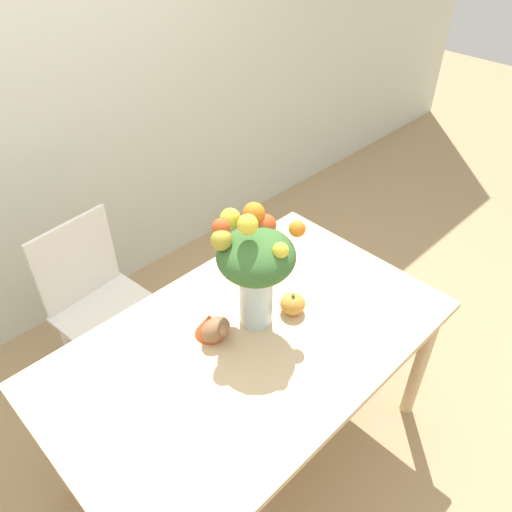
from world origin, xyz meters
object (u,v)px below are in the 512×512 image
at_px(turkey_figurine, 212,326).
at_px(pumpkin, 293,304).
at_px(flower_vase, 255,263).
at_px(dining_chair_near_window, 103,307).

bearing_deg(turkey_figurine, pumpkin, -21.83).
distance_m(flower_vase, dining_chair_near_window, 0.94).
bearing_deg(pumpkin, dining_chair_near_window, 117.53).
bearing_deg(flower_vase, turkey_figurine, 165.38).
bearing_deg(dining_chair_near_window, pumpkin, -68.51).
height_order(pumpkin, turkey_figurine, turkey_figurine).
relative_size(flower_vase, dining_chair_near_window, 0.56).
xyz_separation_m(flower_vase, pumpkin, (0.13, -0.08, -0.24)).
height_order(turkey_figurine, dining_chair_near_window, dining_chair_near_window).
relative_size(flower_vase, turkey_figurine, 3.10).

